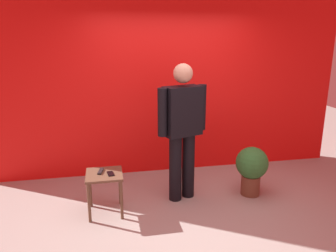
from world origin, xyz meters
The scene contains 7 objects.
ground_plane centered at (0.00, 0.00, 0.00)m, with size 12.00×12.00×0.00m, color #9E9991.
back_wall_red centered at (0.00, 1.61, 1.69)m, with size 5.58×0.12×3.37m, color red.
standing_person centered at (-0.04, 0.56, 1.02)m, with size 0.71×0.39×1.82m.
side_table centered at (-1.06, 0.35, 0.43)m, with size 0.44×0.44×0.53m.
cell_phone centered at (-0.99, 0.32, 0.53)m, with size 0.07×0.14×0.01m, color black.
tv_remote centered at (-1.11, 0.40, 0.54)m, with size 0.04×0.17×0.02m, color black.
potted_plant centered at (0.92, 0.47, 0.41)m, with size 0.44×0.44×0.69m.
Camera 1 is at (-1.01, -3.39, 2.12)m, focal length 34.82 mm.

